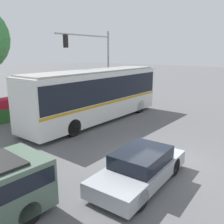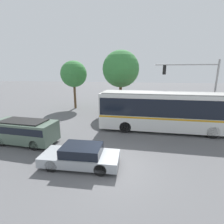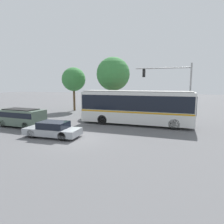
{
  "view_description": "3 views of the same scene",
  "coord_description": "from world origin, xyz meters",
  "px_view_note": "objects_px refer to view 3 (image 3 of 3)",
  "views": [
    {
      "loc": [
        -8.83,
        -4.18,
        4.62
      ],
      "look_at": [
        0.8,
        3.07,
        1.63
      ],
      "focal_mm": 39.32,
      "sensor_mm": 36.0,
      "label": 1
    },
    {
      "loc": [
        1.24,
        -8.13,
        5.22
      ],
      "look_at": [
        -0.75,
        4.27,
        2.07
      ],
      "focal_mm": 26.37,
      "sensor_mm": 36.0,
      "label": 2
    },
    {
      "loc": [
        7.13,
        -12.83,
        4.12
      ],
      "look_at": [
        1.23,
        5.45,
        1.33
      ],
      "focal_mm": 31.18,
      "sensor_mm": 36.0,
      "label": 3
    }
  ],
  "objects_px": {
    "suv_left_lane": "(21,116)",
    "street_tree_left": "(74,79)",
    "traffic_light_pole": "(175,83)",
    "street_tree_centre": "(113,74)",
    "sedan_foreground": "(53,130)",
    "city_bus": "(136,106)"
  },
  "relations": [
    {
      "from": "city_bus",
      "to": "sedan_foreground",
      "type": "bearing_deg",
      "value": -127.71
    },
    {
      "from": "suv_left_lane",
      "to": "traffic_light_pole",
      "type": "bearing_deg",
      "value": -148.33
    },
    {
      "from": "suv_left_lane",
      "to": "street_tree_left",
      "type": "distance_m",
      "value": 12.47
    },
    {
      "from": "sedan_foreground",
      "to": "street_tree_left",
      "type": "relative_size",
      "value": 0.66
    },
    {
      "from": "traffic_light_pole",
      "to": "street_tree_left",
      "type": "relative_size",
      "value": 0.95
    },
    {
      "from": "sedan_foreground",
      "to": "street_tree_centre",
      "type": "xyz_separation_m",
      "value": [
        0.77,
        13.16,
        4.85
      ]
    },
    {
      "from": "sedan_foreground",
      "to": "street_tree_centre",
      "type": "bearing_deg",
      "value": -94.83
    },
    {
      "from": "traffic_light_pole",
      "to": "street_tree_centre",
      "type": "bearing_deg",
      "value": -23.65
    },
    {
      "from": "city_bus",
      "to": "traffic_light_pole",
      "type": "distance_m",
      "value": 5.22
    },
    {
      "from": "suv_left_lane",
      "to": "traffic_light_pole",
      "type": "height_order",
      "value": "traffic_light_pole"
    },
    {
      "from": "suv_left_lane",
      "to": "traffic_light_pole",
      "type": "distance_m",
      "value": 16.12
    },
    {
      "from": "traffic_light_pole",
      "to": "street_tree_centre",
      "type": "xyz_separation_m",
      "value": [
        -8.14,
        3.56,
        1.26
      ]
    },
    {
      "from": "city_bus",
      "to": "suv_left_lane",
      "type": "relative_size",
      "value": 2.34
    },
    {
      "from": "traffic_light_pole",
      "to": "street_tree_centre",
      "type": "height_order",
      "value": "street_tree_centre"
    },
    {
      "from": "sedan_foreground",
      "to": "traffic_light_pole",
      "type": "xyz_separation_m",
      "value": [
        8.91,
        9.59,
        3.59
      ]
    },
    {
      "from": "street_tree_left",
      "to": "traffic_light_pole",
      "type": "bearing_deg",
      "value": -17.01
    },
    {
      "from": "traffic_light_pole",
      "to": "street_tree_left",
      "type": "xyz_separation_m",
      "value": [
        -14.74,
        4.51,
        0.61
      ]
    },
    {
      "from": "sedan_foreground",
      "to": "traffic_light_pole",
      "type": "height_order",
      "value": "traffic_light_pole"
    },
    {
      "from": "sedan_foreground",
      "to": "street_tree_left",
      "type": "height_order",
      "value": "street_tree_left"
    },
    {
      "from": "sedan_foreground",
      "to": "street_tree_left",
      "type": "bearing_deg",
      "value": -69.01
    },
    {
      "from": "sedan_foreground",
      "to": "traffic_light_pole",
      "type": "distance_m",
      "value": 13.58
    },
    {
      "from": "suv_left_lane",
      "to": "street_tree_centre",
      "type": "height_order",
      "value": "street_tree_centre"
    }
  ]
}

